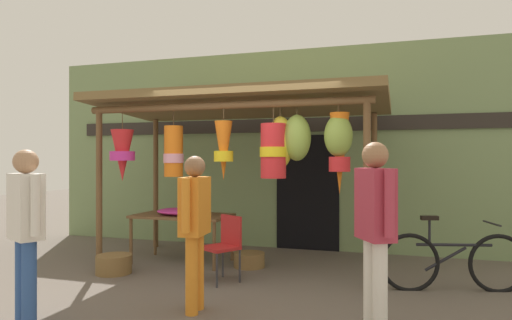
% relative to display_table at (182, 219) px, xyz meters
% --- Properties ---
extents(ground_plane, '(30.00, 30.00, 0.00)m').
position_rel_display_table_xyz_m(ground_plane, '(1.26, -0.86, -0.66)').
color(ground_plane, '#60564C').
extents(shop_facade, '(9.32, 0.29, 3.52)m').
position_rel_display_table_xyz_m(shop_facade, '(1.27, 1.67, 1.09)').
color(shop_facade, '#7A9360').
rests_on(shop_facade, ground_plane).
extents(market_stall_canopy, '(4.33, 2.13, 2.54)m').
position_rel_display_table_xyz_m(market_stall_canopy, '(1.00, -0.06, 1.48)').
color(market_stall_canopy, brown).
rests_on(market_stall_canopy, ground_plane).
extents(display_table, '(1.45, 0.81, 0.73)m').
position_rel_display_table_xyz_m(display_table, '(0.00, 0.00, 0.00)').
color(display_table, brown).
rests_on(display_table, ground_plane).
extents(flower_heap_on_table, '(0.80, 0.56, 0.11)m').
position_rel_display_table_xyz_m(flower_heap_on_table, '(0.04, -0.07, 0.12)').
color(flower_heap_on_table, '#D13399').
rests_on(flower_heap_on_table, display_table).
extents(folding_chair, '(0.55, 0.55, 0.84)m').
position_rel_display_table_xyz_m(folding_chair, '(1.02, -0.82, -0.16)').
color(folding_chair, '#AD1E1E').
rests_on(folding_chair, ground_plane).
extents(wicker_basket_by_table, '(0.48, 0.48, 0.25)m').
position_rel_display_table_xyz_m(wicker_basket_by_table, '(-0.58, -0.92, -0.54)').
color(wicker_basket_by_table, brown).
rests_on(wicker_basket_by_table, ground_plane).
extents(wicker_basket_spare, '(0.45, 0.45, 0.21)m').
position_rel_display_table_xyz_m(wicker_basket_spare, '(1.08, 0.01, -0.56)').
color(wicker_basket_spare, brown).
rests_on(wicker_basket_spare, ground_plane).
extents(parked_bicycle, '(1.71, 0.57, 0.92)m').
position_rel_display_table_xyz_m(parked_bicycle, '(3.79, -0.41, -0.32)').
color(parked_bicycle, black).
rests_on(parked_bicycle, ground_plane).
extents(vendor_in_orange, '(0.54, 0.38, 1.66)m').
position_rel_display_table_xyz_m(vendor_in_orange, '(-0.16, -2.89, 0.32)').
color(vendor_in_orange, '#2D5193').
rests_on(vendor_in_orange, ground_plane).
extents(customer_foreground, '(0.39, 0.53, 1.72)m').
position_rel_display_table_xyz_m(customer_foreground, '(2.97, -2.12, 0.36)').
color(customer_foreground, silver).
rests_on(customer_foreground, ground_plane).
extents(shopper_by_bananas, '(0.26, 0.59, 1.61)m').
position_rel_display_table_xyz_m(shopper_by_bananas, '(1.16, -2.02, 0.28)').
color(shopper_by_bananas, orange).
rests_on(shopper_by_bananas, ground_plane).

